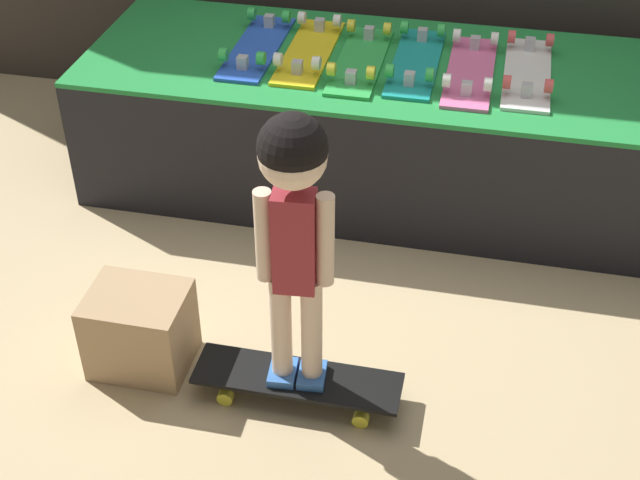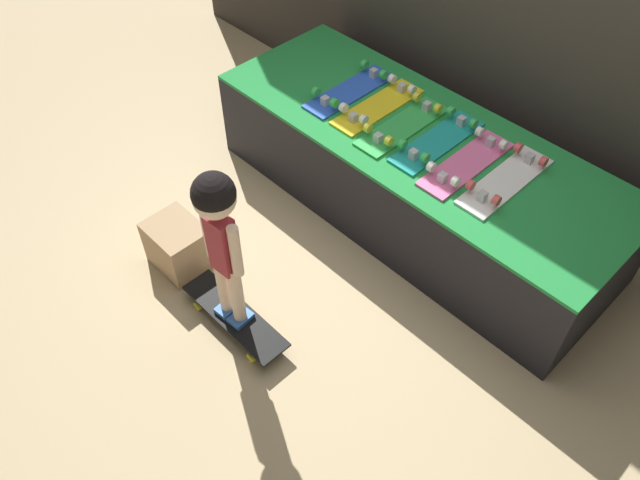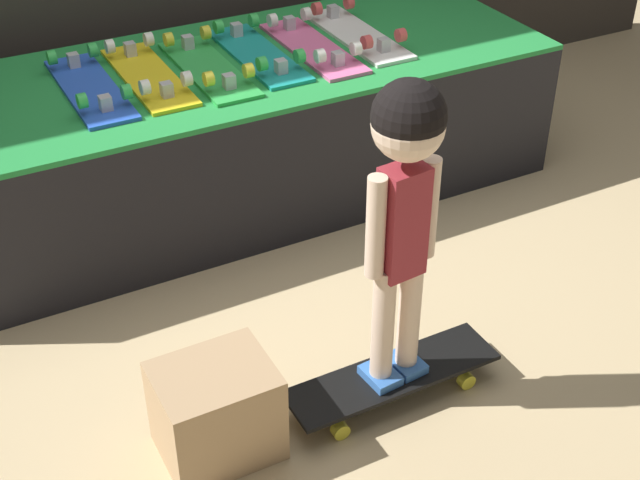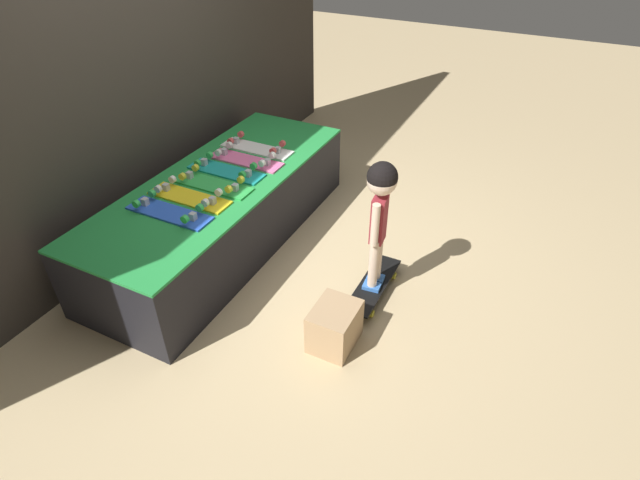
{
  "view_description": "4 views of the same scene",
  "coord_description": "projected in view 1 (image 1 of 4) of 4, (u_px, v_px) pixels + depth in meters",
  "views": [
    {
      "loc": [
        0.43,
        -2.75,
        2.17
      ],
      "look_at": [
        -0.1,
        -0.31,
        0.28
      ],
      "focal_mm": 50.0,
      "sensor_mm": 36.0,
      "label": 1
    },
    {
      "loc": [
        1.58,
        -1.78,
        2.73
      ],
      "look_at": [
        0.04,
        -0.28,
        0.35
      ],
      "focal_mm": 35.0,
      "sensor_mm": 36.0,
      "label": 2
    },
    {
      "loc": [
        -1.19,
        -2.45,
        1.94
      ],
      "look_at": [
        -0.06,
        -0.31,
        0.28
      ],
      "focal_mm": 50.0,
      "sensor_mm": 36.0,
      "label": 3
    },
    {
      "loc": [
        -2.63,
        -1.65,
        2.43
      ],
      "look_at": [
        0.02,
        -0.33,
        0.26
      ],
      "focal_mm": 28.0,
      "sensor_mm": 36.0,
      "label": 4
    }
  ],
  "objects": [
    {
      "name": "skateboard_green_on_rack",
      "position": [
        360.0,
        59.0,
        3.57
      ],
      "size": [
        0.18,
        0.62,
        0.09
      ],
      "color": "green",
      "rests_on": "display_rack"
    },
    {
      "name": "skateboard_blue_on_rack",
      "position": [
        257.0,
        45.0,
        3.67
      ],
      "size": [
        0.18,
        0.62,
        0.09
      ],
      "color": "blue",
      "rests_on": "display_rack"
    },
    {
      "name": "skateboard_pink_on_rack",
      "position": [
        470.0,
        69.0,
        3.5
      ],
      "size": [
        0.18,
        0.62,
        0.09
      ],
      "color": "pink",
      "rests_on": "display_rack"
    },
    {
      "name": "display_rack",
      "position": [
        385.0,
        125.0,
        3.76
      ],
      "size": [
        2.47,
        0.91,
        0.57
      ],
      "color": "black",
      "rests_on": "ground_plane"
    },
    {
      "name": "skateboard_on_floor",
      "position": [
        298.0,
        381.0,
        2.87
      ],
      "size": [
        0.67,
        0.18,
        0.09
      ],
      "color": "black",
      "rests_on": "ground_plane"
    },
    {
      "name": "skateboard_yellow_on_rack",
      "position": [
        309.0,
        50.0,
        3.64
      ],
      "size": [
        0.18,
        0.62,
        0.09
      ],
      "color": "yellow",
      "rests_on": "display_rack"
    },
    {
      "name": "ground_plane",
      "position": [
        361.0,
        253.0,
        3.53
      ],
      "size": [
        16.0,
        16.0,
        0.0
      ],
      "primitive_type": "plane",
      "color": "tan"
    },
    {
      "name": "child",
      "position": [
        294.0,
        207.0,
        2.46
      ],
      "size": [
        0.23,
        0.19,
        0.95
      ],
      "rotation": [
        0.0,
        0.0,
        0.09
      ],
      "color": "#3870C6",
      "rests_on": "skateboard_on_floor"
    },
    {
      "name": "storage_box",
      "position": [
        140.0,
        330.0,
        2.96
      ],
      "size": [
        0.32,
        0.26,
        0.29
      ],
      "color": "tan",
      "rests_on": "ground_plane"
    },
    {
      "name": "skateboard_white_on_rack",
      "position": [
        528.0,
        71.0,
        3.49
      ],
      "size": [
        0.18,
        0.62,
        0.09
      ],
      "color": "white",
      "rests_on": "display_rack"
    },
    {
      "name": "skateboard_teal_on_rack",
      "position": [
        416.0,
        60.0,
        3.56
      ],
      "size": [
        0.18,
        0.62,
        0.09
      ],
      "color": "teal",
      "rests_on": "display_rack"
    }
  ]
}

